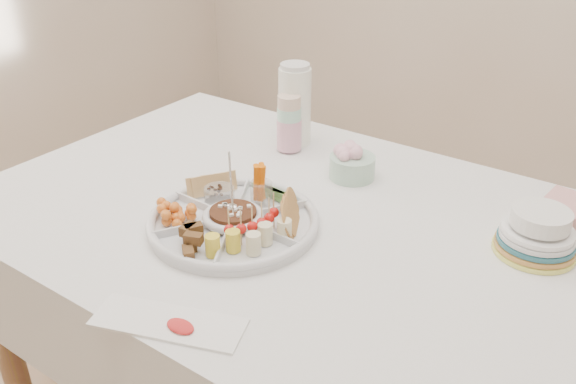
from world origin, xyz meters
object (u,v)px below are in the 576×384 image
Objects in this scene: dining_table at (291,336)px; thermos at (295,104)px; plate_stack at (538,230)px; party_tray at (233,219)px.

thermos is (-0.23, 0.34, 0.50)m from dining_table.
thermos is at bearing 166.26° from plate_stack.
dining_table is 0.43m from party_tray.
plate_stack is (0.51, 0.16, 0.43)m from dining_table.
thermos reaches higher than dining_table.
dining_table is at bearing -162.62° from plate_stack.
thermos reaches higher than party_tray.
plate_stack is at bearing -13.74° from thermos.
dining_table is 0.65m from thermos.
party_tray is 2.21× the size of plate_stack.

